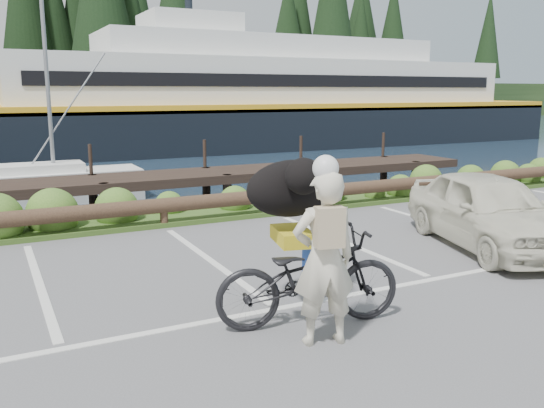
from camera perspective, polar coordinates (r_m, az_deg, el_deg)
The scene contains 8 objects.
ground at distance 7.73m, azimuth -0.85°, elevation -9.40°, with size 72.00×72.00×0.00m, color #575759.
harbor_backdrop at distance 85.15m, azimuth -24.62°, elevation 8.28°, with size 170.00×160.00×30.00m.
vegetation_strip at distance 12.51m, azimuth -11.52°, elevation -1.38°, with size 34.00×1.60×0.10m, color #3D5B21.
log_rail at distance 11.87m, azimuth -10.61°, elevation -2.28°, with size 32.00×0.30×0.60m, color #443021, non-canonical shape.
bicycle at distance 6.76m, azimuth 3.67°, elevation -7.27°, with size 0.77×2.21×1.16m, color black.
cyclist at distance 6.18m, azimuth 5.17°, elevation -5.42°, with size 0.70×0.46×1.91m, color beige.
dog at distance 7.19m, azimuth 2.05°, elevation 1.57°, with size 1.24×0.61×0.72m, color black.
parked_car at distance 10.75m, azimuth 20.64°, elevation -0.57°, with size 1.57×3.90×1.33m, color beige.
Camera 1 is at (-3.16, -6.52, 2.71)m, focal length 38.00 mm.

